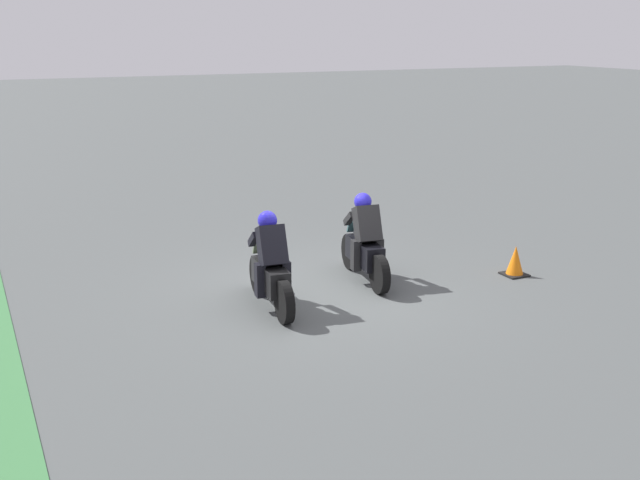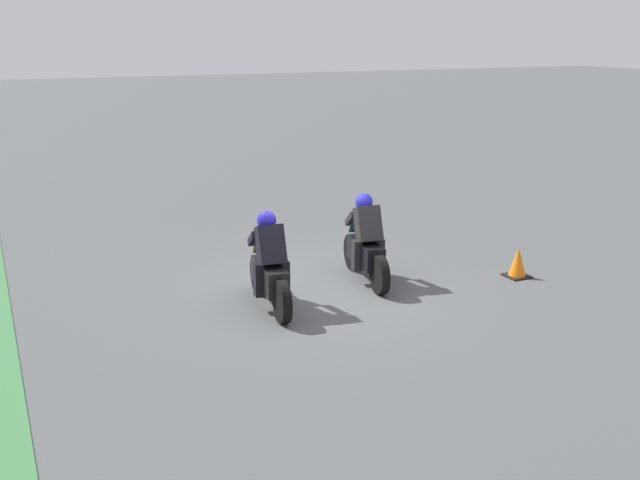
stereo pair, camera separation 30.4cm
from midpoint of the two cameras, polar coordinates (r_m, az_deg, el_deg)
name	(u,v)px [view 1 (the left image)]	position (r m, az deg, el deg)	size (l,w,h in m)	color
ground_plane	(321,292)	(12.72, -0.64, -3.85)	(120.00, 120.00, 0.00)	#4B4F4F
rider_lane_a	(365,245)	(13.13, 2.67, -0.40)	(2.04, 0.59, 1.51)	black
rider_lane_b	(271,269)	(11.88, -4.39, -2.14)	(2.04, 0.56, 1.51)	black
traffic_cone	(515,262)	(13.89, 13.58, -1.58)	(0.40, 0.40, 0.53)	black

